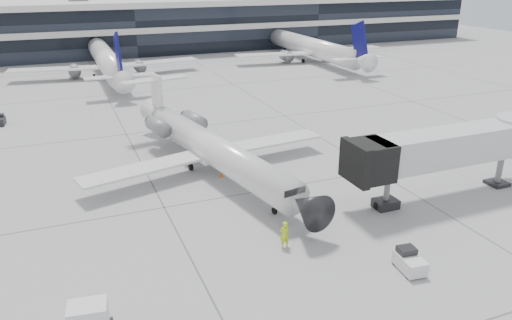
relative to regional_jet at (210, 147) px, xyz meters
name	(u,v)px	position (x,y,z in m)	size (l,w,h in m)	color
ground	(279,188)	(4.28, -5.96, -2.39)	(220.00, 220.00, 0.00)	gray
terminal	(128,28)	(4.28, 76.04, 2.61)	(170.00, 22.00, 10.00)	black
bg_jet_center	(108,75)	(-3.72, 49.04, -2.39)	(32.00, 40.00, 9.60)	white
bg_jet_right	(310,60)	(36.28, 49.04, -2.39)	(32.00, 40.00, 9.60)	white
regional_jet	(210,147)	(0.00, 0.00, 0.00)	(24.25, 30.23, 7.01)	silver
jet_bridge	(459,146)	(17.26, -12.55, 1.93)	(18.42, 4.09, 5.93)	silver
ramp_worker	(285,234)	(0.59, -14.96, -1.42)	(0.71, 0.46, 1.94)	#C0E718
baggage_tug	(409,261)	(6.68, -20.41, -1.77)	(1.51, 2.30, 1.38)	silver
cargo_uld	(89,320)	(-12.44, -19.12, -1.47)	(2.47, 1.96, 1.84)	black
traffic_cone	(221,174)	(0.46, -1.72, -2.13)	(0.44, 0.44, 0.55)	#FF590D
far_tug	(0,120)	(-19.32, 23.63, -1.84)	(1.31, 2.04, 1.24)	black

